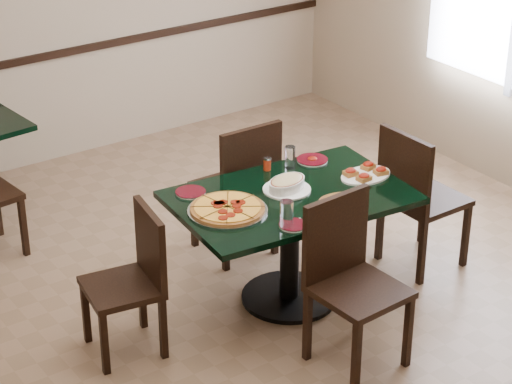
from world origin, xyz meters
TOP-DOWN VIEW (x-y plane):
  - floor at (0.00, 0.00)m, footprint 5.50×5.50m
  - room_shell at (1.02, 1.73)m, footprint 5.50×5.50m
  - main_table at (0.09, -0.13)m, footprint 1.50×1.05m
  - chair_far at (0.16, 0.52)m, footprint 0.47×0.47m
  - chair_near at (-0.00, -0.80)m, footprint 0.49×0.49m
  - chair_right at (1.01, -0.26)m, footprint 0.47×0.47m
  - chair_left at (-0.95, -0.03)m, footprint 0.47×0.47m
  - pepperoni_pizza at (-0.35, -0.09)m, footprint 0.48×0.48m
  - lasagna_casserole at (0.10, -0.07)m, footprint 0.30×0.30m
  - bread_basket at (0.21, -0.43)m, footprint 0.25×0.18m
  - bruschetta_platter at (0.63, -0.19)m, footprint 0.37×0.26m
  - side_plate_near at (-0.14, -0.46)m, footprint 0.17×0.17m
  - side_plate_far_r at (0.50, 0.19)m, footprint 0.21×0.21m
  - side_plate_far_l at (-0.40, 0.24)m, footprint 0.19×0.19m
  - napkin_setting at (-0.12, -0.46)m, footprint 0.15×0.15m
  - water_glass_a at (0.32, 0.19)m, footprint 0.07×0.07m
  - water_glass_b at (-0.18, -0.45)m, footprint 0.08×0.08m
  - pepper_shaker at (0.18, 0.25)m, footprint 0.05×0.05m

SIDE VIEW (x-z plane):
  - floor at x=0.00m, z-range 0.00..0.00m
  - chair_left at x=-0.95m, z-range 0.05..0.94m
  - chair_far at x=0.16m, z-range 0.06..1.06m
  - chair_right at x=1.01m, z-range 0.06..1.06m
  - chair_near at x=0.00m, z-range 0.06..1.06m
  - main_table at x=0.09m, z-range 0.19..0.94m
  - napkin_setting at x=-0.12m, z-range 0.75..0.76m
  - side_plate_near at x=-0.14m, z-range 0.75..0.77m
  - side_plate_far_l at x=-0.40m, z-range 0.75..0.77m
  - side_plate_far_r at x=0.50m, z-range 0.74..0.77m
  - pepperoni_pizza at x=-0.35m, z-range 0.75..0.79m
  - bruschetta_platter at x=0.63m, z-range 0.75..0.80m
  - bread_basket at x=0.21m, z-range 0.74..0.84m
  - pepper_shaker at x=0.18m, z-range 0.75..0.84m
  - lasagna_casserole at x=0.10m, z-range 0.75..0.84m
  - water_glass_a at x=0.32m, z-range 0.75..0.90m
  - water_glass_b at x=-0.18m, z-range 0.75..0.92m
  - room_shell at x=1.02m, z-range -1.58..3.92m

